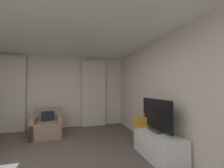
% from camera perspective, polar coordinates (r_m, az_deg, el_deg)
% --- Properties ---
extents(wall_window, '(5.12, 0.06, 2.60)m').
position_cam_1_polar(wall_window, '(5.57, -21.56, -2.92)').
color(wall_window, beige).
rests_on(wall_window, ground).
extents(wall_right, '(0.06, 6.12, 2.60)m').
position_cam_1_polar(wall_right, '(3.25, 22.65, -4.02)').
color(wall_right, beige).
rests_on(wall_right, ground).
extents(ceiling, '(5.12, 6.12, 0.06)m').
position_cam_1_polar(ceiling, '(2.82, -27.09, 23.44)').
color(ceiling, white).
rests_on(ceiling, wall_left).
extents(curtain_left_panel, '(0.90, 0.06, 2.50)m').
position_cam_1_polar(curtain_left_panel, '(5.73, -35.55, -3.20)').
color(curtain_left_panel, beige).
rests_on(curtain_left_panel, ground).
extents(curtain_right_panel, '(0.90, 0.06, 2.50)m').
position_cam_1_polar(curtain_right_panel, '(5.49, -7.21, -3.55)').
color(curtain_right_panel, beige).
rests_on(curtain_right_panel, ground).
extents(armchair, '(0.89, 0.89, 0.80)m').
position_cam_1_polar(armchair, '(4.89, -24.44, -15.19)').
color(armchair, '#997A66').
rests_on(armchair, ground).
extents(tv_console, '(0.49, 1.22, 0.54)m').
position_cam_1_polar(tv_console, '(3.31, 17.73, -22.26)').
color(tv_console, white).
rests_on(tv_console, ground).
extents(tv_flatscreen, '(0.20, 0.99, 0.67)m').
position_cam_1_polar(tv_flatscreen, '(3.19, 17.24, -12.15)').
color(tv_flatscreen, '#333338').
rests_on(tv_flatscreen, tv_console).
extents(handbag_primary, '(0.30, 0.14, 0.37)m').
position_cam_1_polar(handbag_primary, '(3.50, 11.49, -14.49)').
color(handbag_primary, orange).
rests_on(handbag_primary, tv_console).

